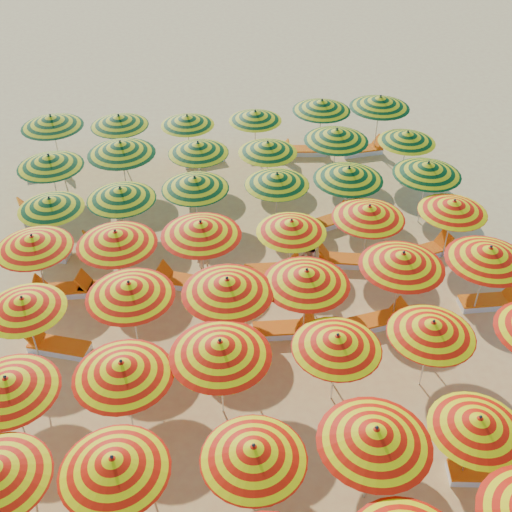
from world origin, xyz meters
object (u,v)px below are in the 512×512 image
at_px(umbrella_46, 322,105).
at_px(umbrella_25, 116,238).
at_px(umbrella_30, 50,203).
at_px(umbrella_31, 121,194).
at_px(umbrella_47, 380,102).
at_px(lounger_19, 202,159).
at_px(lounger_17, 44,208).
at_px(lounger_20, 269,154).
at_px(umbrella_43, 119,120).
at_px(lounger_22, 363,150).
at_px(umbrella_8, 254,452).
at_px(umbrella_16, 432,328).
at_px(umbrella_36, 49,161).
at_px(lounger_18, 49,169).
at_px(lounger_21, 306,150).
at_px(umbrella_24, 33,242).
at_px(umbrella_37, 121,148).
at_px(lounger_15, 291,228).
at_px(umbrella_32, 195,183).
at_px(umbrella_33, 277,179).
at_px(lounger_6, 489,302).
at_px(lounger_8, 105,290).
at_px(lounger_2, 58,346).
at_px(umbrella_44, 187,120).
at_px(umbrella_15, 337,342).
at_px(beachgoer_a, 203,253).
at_px(umbrella_12, 7,384).
at_px(lounger_0, 488,473).
at_px(umbrella_9, 375,436).
at_px(umbrella_26, 201,229).
at_px(lounger_7, 63,290).
at_px(lounger_10, 273,271).
at_px(umbrella_41, 407,137).
at_px(umbrella_35, 428,169).
at_px(lounger_14, 110,241).
at_px(lounger_12, 426,251).
at_px(umbrella_13, 122,369).
at_px(lounger_9, 185,282).
at_px(umbrella_7, 113,464).
at_px(umbrella_19, 130,289).
at_px(umbrella_45, 255,116).
at_px(umbrella_20, 227,286).
at_px(umbrella_42, 51,121).
at_px(lounger_5, 378,321).
at_px(beachgoer_b, 308,258).
at_px(lounger_13, 45,254).
at_px(umbrella_40, 337,135).
at_px(lounger_16, 328,222).
at_px(umbrella_22, 403,260).

bearing_deg(umbrella_46, umbrella_25, -135.31).
xyz_separation_m(umbrella_30, umbrella_31, (2.23, 0.05, 0.13)).
distance_m(umbrella_47, lounger_19, 7.50).
distance_m(lounger_17, lounger_20, 9.21).
height_order(umbrella_43, lounger_22, umbrella_43).
xyz_separation_m(umbrella_8, umbrella_16, (4.87, 2.87, -0.01)).
xyz_separation_m(umbrella_36, lounger_18, (-0.72, 3.04, -1.99)).
relative_size(lounger_21, lounger_22, 1.01).
height_order(umbrella_24, umbrella_37, umbrella_37).
relative_size(umbrella_25, lounger_15, 1.55).
bearing_deg(lounger_19, umbrella_32, 71.92).
height_order(umbrella_33, lounger_6, umbrella_33).
bearing_deg(lounger_8, lounger_2, 77.98).
xyz_separation_m(umbrella_30, umbrella_44, (4.69, 5.25, -0.00)).
height_order(umbrella_15, beachgoer_a, umbrella_15).
relative_size(umbrella_31, umbrella_32, 0.96).
xyz_separation_m(umbrella_12, umbrella_15, (7.60, 0.25, -0.07)).
bearing_deg(lounger_0, umbrella_9, -168.50).
bearing_deg(lounger_6, umbrella_26, 168.00).
xyz_separation_m(lounger_7, lounger_15, (7.59, 2.22, 0.00)).
bearing_deg(lounger_10, umbrella_41, 42.71).
xyz_separation_m(umbrella_16, umbrella_30, (-9.89, 7.28, -0.10)).
height_order(umbrella_35, lounger_7, umbrella_35).
bearing_deg(umbrella_24, lounger_14, 52.31).
bearing_deg(lounger_12, umbrella_13, -163.78).
relative_size(umbrella_30, umbrella_46, 0.80).
height_order(lounger_15, lounger_21, same).
height_order(lounger_9, lounger_15, same).
relative_size(umbrella_7, lounger_7, 1.37).
xyz_separation_m(umbrella_8, umbrella_19, (-2.48, 5.30, 0.13)).
bearing_deg(umbrella_25, lounger_6, -11.00).
height_order(umbrella_45, lounger_8, umbrella_45).
bearing_deg(umbrella_33, umbrella_20, -112.77).
bearing_deg(lounger_7, umbrella_42, -82.94).
bearing_deg(umbrella_15, lounger_5, 50.77).
bearing_deg(umbrella_25, lounger_7, 169.93).
relative_size(umbrella_16, lounger_5, 1.63).
bearing_deg(lounger_15, lounger_14, -21.42).
bearing_deg(beachgoer_b, lounger_13, -86.94).
xyz_separation_m(umbrella_9, umbrella_45, (-0.15, 15.48, -0.28)).
distance_m(umbrella_12, umbrella_36, 10.09).
relative_size(umbrella_19, umbrella_45, 1.35).
bearing_deg(lounger_14, umbrella_40, 179.28).
distance_m(umbrella_31, umbrella_32, 2.42).
distance_m(umbrella_20, lounger_9, 3.72).
xyz_separation_m(lounger_5, lounger_18, (-10.41, 10.42, 0.00)).
xyz_separation_m(umbrella_37, lounger_5, (7.26, -7.74, -2.10)).
height_order(lounger_16, lounger_20, same).
bearing_deg(umbrella_22, umbrella_35, 62.07).
distance_m(umbrella_25, lounger_21, 11.04).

